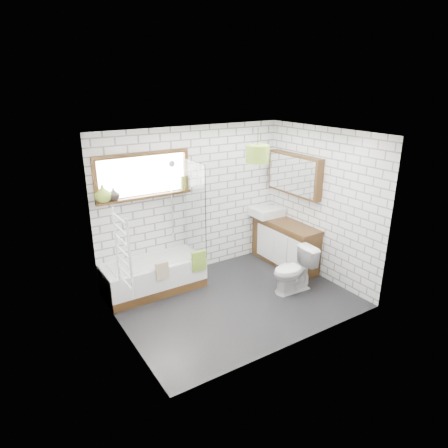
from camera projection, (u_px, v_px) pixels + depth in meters
floor at (235, 300)px, 6.12m from camera, size 3.40×2.60×0.01m
ceiling at (236, 134)px, 5.27m from camera, size 3.40×2.60×0.01m
wall_back at (192, 201)px, 6.73m from camera, size 3.40×0.01×2.50m
wall_front at (298, 255)px, 4.66m from camera, size 3.40×0.01×2.50m
wall_left at (119, 249)px, 4.83m from camera, size 0.01×2.60×2.50m
wall_right at (321, 205)px, 6.55m from camera, size 0.01×2.60×2.50m
window at (144, 176)px, 6.08m from camera, size 1.52×0.16×0.68m
towel_radiator at (123, 252)px, 4.87m from camera, size 0.06×0.52×1.00m
mirror_cabinet at (294, 174)px, 6.85m from camera, size 0.16×1.20×0.70m
shower_riser at (172, 200)px, 6.46m from camera, size 0.02×0.02×1.30m
bathtub at (154, 276)px, 6.33m from camera, size 1.56×0.69×0.51m
shower_screen at (194, 208)px, 6.38m from camera, size 0.02×0.72×1.50m
towel_green at (199, 261)px, 6.30m from camera, size 0.24×0.07×0.33m
towel_beige at (162, 271)px, 5.98m from camera, size 0.21×0.05×0.27m
vanity at (285, 243)px, 7.19m from camera, size 0.46×1.41×0.81m
basin at (267, 212)px, 7.37m from camera, size 0.53×0.46×0.15m
tap at (273, 208)px, 7.44m from camera, size 0.03×0.03×0.15m
toilet at (294, 270)px, 6.27m from camera, size 0.44×0.72×0.71m
vase_olive at (103, 195)px, 5.79m from camera, size 0.29×0.29×0.26m
vase_dark at (114, 195)px, 5.88m from camera, size 0.23×0.23×0.19m
bottle at (183, 184)px, 6.45m from camera, size 0.08×0.08×0.22m
pendant at (257, 154)px, 6.17m from camera, size 0.36×0.36×0.27m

